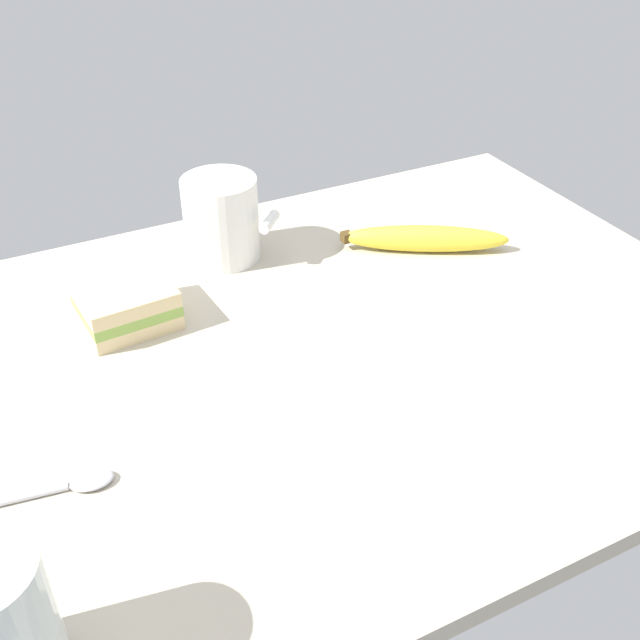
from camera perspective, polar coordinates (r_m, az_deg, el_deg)
tabletop at (r=78.10cm, az=-0.00°, el=-2.40°), size 90.00×64.00×2.00cm
coffee_mug_black at (r=90.52cm, az=-7.34°, el=7.54°), size 10.51×10.28×9.93cm
sandwich_main at (r=81.90cm, az=-14.21°, el=1.10°), size 9.85×8.99×4.40cm
banana at (r=93.50cm, az=7.80°, el=6.02°), size 19.05×12.55×3.23cm
spoon at (r=65.97cm, az=-18.36°, el=-11.64°), size 11.34×3.06×0.80cm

